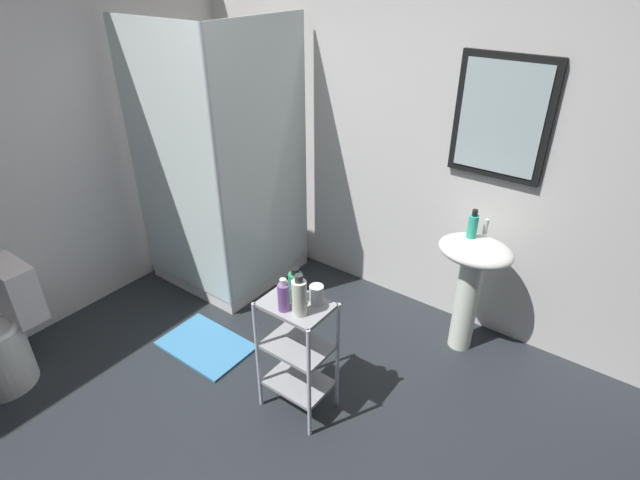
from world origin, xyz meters
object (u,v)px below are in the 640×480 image
at_px(pedestal_sink, 471,273).
at_px(conditioner_bottle_purple, 284,296).
at_px(shower_stall, 227,228).
at_px(bath_mat, 206,345).
at_px(rinse_cup, 317,294).
at_px(storage_cart, 297,348).
at_px(toilet, 0,339).
at_px(body_wash_bottle_green, 296,287).
at_px(hand_soap_bottle, 473,225).
at_px(lotion_bottle_white, 299,297).

bearing_deg(pedestal_sink, conditioner_bottle_purple, -116.63).
distance_m(shower_stall, bath_mat, 0.95).
bearing_deg(rinse_cup, storage_cart, -138.33).
bearing_deg(storage_cart, toilet, -150.44).
distance_m(shower_stall, toilet, 1.64).
bearing_deg(body_wash_bottle_green, toilet, -149.55).
bearing_deg(bath_mat, shower_stall, 122.82).
relative_size(body_wash_bottle_green, rinse_cup, 1.92).
relative_size(hand_soap_bottle, body_wash_bottle_green, 0.93).
bearing_deg(rinse_cup, lotion_bottle_white, -96.13).
bearing_deg(bath_mat, storage_cart, -1.19).
distance_m(conditioner_bottle_purple, bath_mat, 1.15).
relative_size(conditioner_bottle_purple, body_wash_bottle_green, 0.94).
bearing_deg(hand_soap_bottle, lotion_bottle_white, -110.70).
relative_size(shower_stall, conditioner_bottle_purple, 10.74).
bearing_deg(hand_soap_bottle, toilet, -136.23).
height_order(hand_soap_bottle, lotion_bottle_white, hand_soap_bottle).
xyz_separation_m(hand_soap_bottle, conditioner_bottle_purple, (-0.52, -1.17, -0.07)).
xyz_separation_m(pedestal_sink, lotion_bottle_white, (-0.48, -1.11, 0.26)).
bearing_deg(shower_stall, body_wash_bottle_green, -29.00).
height_order(hand_soap_bottle, rinse_cup, hand_soap_bottle).
relative_size(storage_cart, lotion_bottle_white, 3.18).
distance_m(storage_cart, lotion_bottle_white, 0.42).
bearing_deg(shower_stall, bath_mat, -57.18).
bearing_deg(hand_soap_bottle, body_wash_bottle_green, -115.79).
distance_m(toilet, storage_cart, 1.81).
relative_size(lotion_bottle_white, rinse_cup, 2.25).
bearing_deg(body_wash_bottle_green, shower_stall, 151.00).
height_order(conditioner_bottle_purple, body_wash_bottle_green, body_wash_bottle_green).
xyz_separation_m(body_wash_bottle_green, bath_mat, (-0.81, -0.00, -0.82)).
bearing_deg(conditioner_bottle_purple, rinse_cup, 55.88).
bearing_deg(lotion_bottle_white, toilet, -152.90).
bearing_deg(pedestal_sink, toilet, -137.37).
xyz_separation_m(shower_stall, rinse_cup, (1.36, -0.65, 0.33)).
bearing_deg(lotion_bottle_white, body_wash_bottle_green, 138.37).
bearing_deg(shower_stall, lotion_bottle_white, -29.92).
relative_size(storage_cart, conditioner_bottle_purple, 3.97).
bearing_deg(body_wash_bottle_green, conditioner_bottle_purple, -90.21).
height_order(shower_stall, toilet, shower_stall).
xyz_separation_m(shower_stall, conditioner_bottle_purple, (1.26, -0.79, 0.36)).
xyz_separation_m(pedestal_sink, body_wash_bottle_green, (-0.57, -1.04, 0.25)).
relative_size(conditioner_bottle_purple, rinse_cup, 1.80).
relative_size(toilet, rinse_cup, 7.36).
xyz_separation_m(shower_stall, body_wash_bottle_green, (1.26, -0.70, 0.36)).
distance_m(toilet, bath_mat, 1.21).
bearing_deg(lotion_bottle_white, storage_cart, 141.50).
xyz_separation_m(pedestal_sink, rinse_cup, (-0.47, -0.99, 0.21)).
relative_size(shower_stall, body_wash_bottle_green, 10.09).
bearing_deg(storage_cart, bath_mat, 178.81).
relative_size(pedestal_sink, rinse_cup, 7.85).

